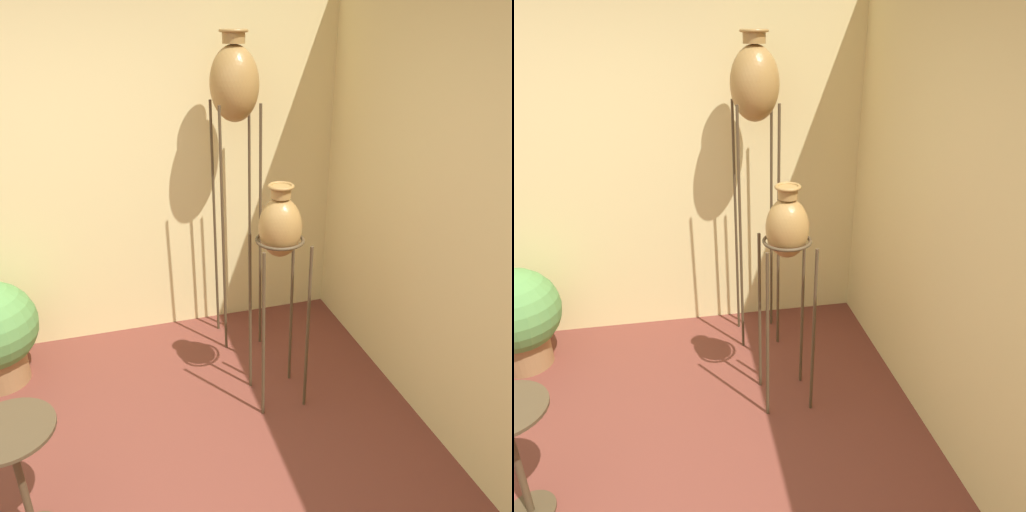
# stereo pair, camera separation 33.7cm
# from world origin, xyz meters

# --- Properties ---
(wall_back) EXTENTS (8.09, 0.06, 2.70)m
(wall_back) POSITION_xyz_m (0.00, 2.08, 1.35)
(wall_back) COLOR beige
(wall_back) RESTS_ON ground_plane
(vase_stand_tall) EXTENTS (0.33, 0.33, 2.28)m
(vase_stand_tall) POSITION_xyz_m (1.17, 1.70, 1.91)
(vase_stand_tall) COLOR #473823
(vase_stand_tall) RESTS_ON ground_plane
(vase_stand_medium) EXTENTS (0.31, 0.31, 1.49)m
(vase_stand_medium) POSITION_xyz_m (1.23, 0.92, 1.19)
(vase_stand_medium) COLOR #473823
(vase_stand_medium) RESTS_ON ground_plane
(side_table) EXTENTS (0.41, 0.41, 0.69)m
(side_table) POSITION_xyz_m (-0.25, 0.29, 0.49)
(side_table) COLOR #473823
(side_table) RESTS_ON ground_plane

